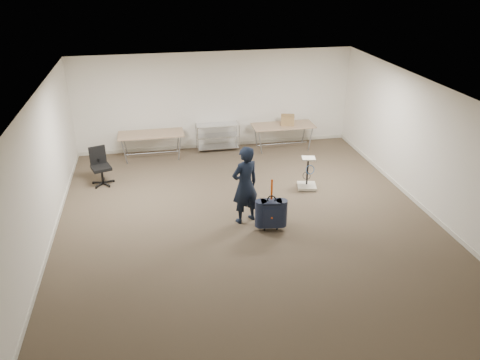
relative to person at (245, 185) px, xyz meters
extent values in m
plane|color=#443829|center=(0.04, -0.03, -0.86)|extent=(9.00, 9.00, 0.00)
plane|color=white|center=(0.04, 4.47, 0.54)|extent=(8.00, 0.00, 8.00)
plane|color=white|center=(0.04, -4.53, 0.54)|extent=(8.00, 0.00, 8.00)
plane|color=white|center=(-3.96, -0.03, 0.54)|extent=(0.00, 9.00, 9.00)
plane|color=white|center=(4.04, -0.03, 0.54)|extent=(0.00, 9.00, 9.00)
plane|color=white|center=(0.04, -0.03, 1.94)|extent=(8.00, 8.00, 0.00)
cube|color=beige|center=(0.04, 4.46, -0.81)|extent=(8.00, 0.02, 0.10)
cube|color=beige|center=(-3.95, -0.03, -0.81)|extent=(0.02, 9.00, 0.10)
cube|color=beige|center=(4.03, -0.03, -0.81)|extent=(0.02, 9.00, 0.10)
cube|color=tan|center=(-1.86, 3.92, -0.14)|extent=(1.80, 0.75, 0.03)
cylinder|color=gray|center=(-1.86, 3.92, -0.71)|extent=(1.50, 0.02, 0.02)
cylinder|color=gray|center=(-2.61, 3.62, -0.51)|extent=(0.13, 0.04, 0.69)
cylinder|color=gray|center=(-1.11, 3.62, -0.51)|extent=(0.13, 0.04, 0.69)
cylinder|color=gray|center=(-2.61, 4.22, -0.51)|extent=(0.13, 0.04, 0.69)
cylinder|color=gray|center=(-1.11, 4.22, -0.51)|extent=(0.13, 0.04, 0.69)
cube|color=tan|center=(1.94, 3.92, -0.14)|extent=(1.80, 0.75, 0.03)
cylinder|color=gray|center=(1.94, 3.92, -0.71)|extent=(1.50, 0.02, 0.02)
cylinder|color=gray|center=(1.19, 3.62, -0.51)|extent=(0.13, 0.04, 0.69)
cylinder|color=gray|center=(2.69, 3.62, -0.51)|extent=(0.13, 0.04, 0.69)
cylinder|color=gray|center=(1.19, 4.22, -0.51)|extent=(0.13, 0.04, 0.69)
cylinder|color=gray|center=(2.69, 4.22, -0.51)|extent=(0.13, 0.04, 0.69)
cylinder|color=silver|center=(-0.56, 3.95, -0.46)|extent=(0.02, 0.02, 0.80)
cylinder|color=silver|center=(0.64, 3.95, -0.46)|extent=(0.02, 0.02, 0.80)
cylinder|color=silver|center=(-0.56, 4.40, -0.46)|extent=(0.02, 0.02, 0.80)
cylinder|color=silver|center=(0.64, 4.40, -0.46)|extent=(0.02, 0.02, 0.80)
cube|color=silver|center=(0.04, 4.17, -0.76)|extent=(1.20, 0.45, 0.02)
cube|color=silver|center=(0.04, 4.17, -0.41)|extent=(1.20, 0.45, 0.02)
cube|color=silver|center=(0.04, 4.17, -0.08)|extent=(1.20, 0.45, 0.01)
imported|color=black|center=(0.00, 0.00, 0.00)|extent=(0.73, 0.61, 1.71)
cube|color=#151F2F|center=(0.45, -0.49, -0.46)|extent=(0.45, 0.30, 0.58)
cube|color=black|center=(0.45, -0.46, -0.76)|extent=(0.40, 0.22, 0.03)
cylinder|color=black|center=(0.31, -0.47, -0.82)|extent=(0.04, 0.08, 0.08)
cylinder|color=black|center=(0.58, -0.50, -0.82)|extent=(0.04, 0.08, 0.08)
torus|color=black|center=(0.45, -0.49, -0.13)|extent=(0.18, 0.05, 0.18)
cube|color=#FD520D|center=(0.45, -0.46, 0.08)|extent=(0.04, 0.01, 0.45)
cylinder|color=black|center=(-3.12, 2.43, -0.81)|extent=(0.57, 0.57, 0.09)
cylinder|color=black|center=(-3.12, 2.43, -0.62)|extent=(0.06, 0.06, 0.38)
cube|color=black|center=(-3.12, 2.43, -0.41)|extent=(0.56, 0.56, 0.08)
cube|color=black|center=(-3.19, 2.63, -0.14)|extent=(0.40, 0.18, 0.46)
cube|color=#F0E9CE|center=(1.81, 1.25, -0.80)|extent=(0.52, 0.52, 0.07)
cylinder|color=black|center=(1.63, 1.07, -0.84)|extent=(0.05, 0.05, 0.04)
cylinder|color=black|center=(1.81, 1.29, -0.42)|extent=(0.04, 0.04, 0.71)
cube|color=#F0E9CE|center=(1.81, 1.25, -0.06)|extent=(0.36, 0.32, 0.04)
torus|color=blue|center=(1.85, 1.18, -0.33)|extent=(0.24, 0.14, 0.22)
cube|color=olive|center=(2.07, 3.93, 0.02)|extent=(0.45, 0.38, 0.29)
camera|label=1|loc=(-1.78, -8.55, 4.29)|focal=35.00mm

